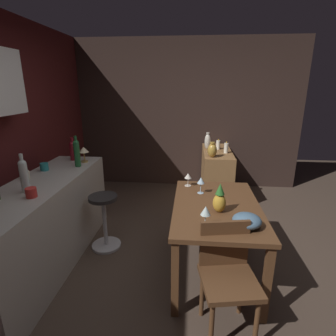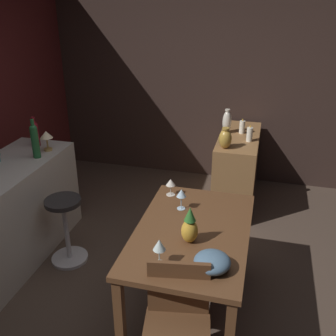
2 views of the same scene
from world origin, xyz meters
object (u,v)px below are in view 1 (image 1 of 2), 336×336
wine_bottle_clear (24,174)px  pillar_candle_short (218,145)px  bar_stool (105,220)px  vase_brass (212,150)px  pineapple_centerpiece (220,200)px  counter_lamp (84,151)px  cup_teal (45,167)px  wine_bottle_ruby (73,150)px  chair_near_window (228,273)px  pillar_candle_tall (226,148)px  vase_ceramic_ivory (208,141)px  fruit_bowl (247,221)px  wine_glass_right (206,211)px  sideboard_cabinet (216,175)px  wine_bottle_green (77,152)px  wine_glass_left (188,176)px  dining_table (216,214)px  wine_glass_center (201,181)px  cup_cream (26,175)px  cup_red (32,193)px

wine_bottle_clear → pillar_candle_short: size_ratio=2.05×
bar_stool → vase_brass: size_ratio=2.90×
pineapple_centerpiece → counter_lamp: bearing=60.3°
cup_teal → wine_bottle_ruby: bearing=-17.1°
chair_near_window → pillar_candle_tall: bearing=-5.8°
counter_lamp → vase_ceramic_ivory: (1.18, -1.58, -0.09)m
fruit_bowl → pillar_candle_tall: pillar_candle_tall is taller
wine_glass_right → pillar_candle_short: pillar_candle_short is taller
sideboard_cabinet → vase_ceramic_ivory: vase_ceramic_ivory is taller
wine_glass_right → vase_ceramic_ivory: size_ratio=0.65×
chair_near_window → counter_lamp: counter_lamp is taller
sideboard_cabinet → wine_bottle_green: bearing=126.5°
sideboard_cabinet → wine_glass_right: wine_glass_right is taller
wine_bottle_clear → cup_teal: 0.65m
wine_bottle_clear → wine_glass_left: bearing=-64.2°
dining_table → cup_teal: 1.96m
wine_glass_center → chair_near_window: bearing=-168.5°
wine_glass_left → fruit_bowl: size_ratio=0.64×
pillar_candle_tall → sideboard_cabinet: bearing=37.8°
pillar_candle_short → pineapple_centerpiece: bearing=175.3°
sideboard_cabinet → pineapple_centerpiece: bearing=175.6°
pineapple_centerpiece → fruit_bowl: 0.32m
dining_table → wine_bottle_clear: bearing=97.4°
wine_glass_right → vase_brass: vase_brass is taller
wine_glass_right → cup_teal: size_ratio=1.44×
wine_bottle_ruby → pineapple_centerpiece: bearing=-119.3°
pillar_candle_tall → cup_teal: bearing=121.4°
pineapple_centerpiece → pillar_candle_short: 2.11m
fruit_bowl → vase_brass: 1.85m
chair_near_window → vase_ceramic_ivory: 2.61m
wine_glass_center → fruit_bowl: size_ratio=0.76×
bar_stool → cup_cream: size_ratio=5.76×
cup_teal → pillar_candle_tall: (1.33, -2.17, -0.05)m
wine_glass_right → wine_glass_left: bearing=9.8°
wine_bottle_green → pillar_candle_short: 2.25m
bar_stool → wine_bottle_clear: wine_bottle_clear is taller
wine_glass_right → fruit_bowl: size_ratio=0.78×
sideboard_cabinet → cup_red: size_ratio=8.70×
sideboard_cabinet → wine_bottle_ruby: 2.26m
fruit_bowl → wine_bottle_ruby: size_ratio=0.78×
pineapple_centerpiece → pillar_candle_short: pineapple_centerpiece is taller
dining_table → chair_near_window: (-0.63, -0.04, -0.17)m
wine_bottle_green → pillar_candle_tall: (1.14, -1.86, -0.18)m
cup_red → vase_ceramic_ivory: size_ratio=0.46×
wine_glass_center → fruit_bowl: wine_glass_center is taller
dining_table → chair_near_window: size_ratio=1.48×
bar_stool → cup_red: size_ratio=5.07×
wine_glass_right → cup_teal: bearing=65.3°
cup_red → pillar_candle_short: size_ratio=0.74×
cup_teal → pillar_candle_short: (1.57, -2.07, -0.05)m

